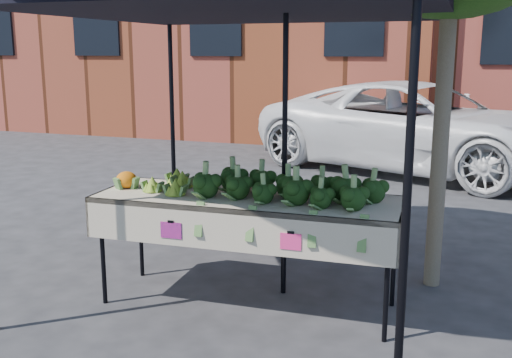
{
  "coord_description": "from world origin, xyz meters",
  "views": [
    {
      "loc": [
        1.74,
        -4.26,
        2.02
      ],
      "look_at": [
        0.17,
        0.21,
        1.0
      ],
      "focal_mm": 42.08,
      "sensor_mm": 36.0,
      "label": 1
    }
  ],
  "objects_px": {
    "table": "(248,251)",
    "canopy": "(247,130)",
    "vehicle": "(425,6)",
    "street_tree": "(446,55)"
  },
  "relations": [
    {
      "from": "vehicle",
      "to": "street_tree",
      "type": "height_order",
      "value": "vehicle"
    },
    {
      "from": "canopy",
      "to": "vehicle",
      "type": "bearing_deg",
      "value": 80.46
    },
    {
      "from": "canopy",
      "to": "vehicle",
      "type": "height_order",
      "value": "vehicle"
    },
    {
      "from": "table",
      "to": "canopy",
      "type": "height_order",
      "value": "canopy"
    },
    {
      "from": "table",
      "to": "vehicle",
      "type": "distance_m",
      "value": 6.59
    },
    {
      "from": "vehicle",
      "to": "street_tree",
      "type": "distance_m",
      "value": 5.27
    },
    {
      "from": "table",
      "to": "canopy",
      "type": "distance_m",
      "value": 1.02
    },
    {
      "from": "canopy",
      "to": "street_tree",
      "type": "relative_size",
      "value": 0.8
    },
    {
      "from": "table",
      "to": "vehicle",
      "type": "relative_size",
      "value": 0.45
    },
    {
      "from": "table",
      "to": "street_tree",
      "type": "bearing_deg",
      "value": 34.43
    }
  ]
}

